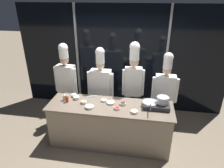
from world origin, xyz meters
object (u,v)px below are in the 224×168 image
object	(u,v)px
prep_bowl_rice	(134,112)
chef_pastry	(165,88)
prep_bowl_ginger	(76,98)
prep_bowl_bell_pepper	(117,108)
stock_pot	(163,100)
prep_bowl_garlic	(111,103)
prep_bowl_shrimp	(104,100)
squeeze_bottle_chili	(67,98)
prep_bowl_bean_sprouts	(74,95)
frying_pan	(150,101)
prep_bowl_soy_glaze	(123,103)
portable_stove	(156,105)
chef_head	(66,78)
prep_bowl_noodles	(90,107)
prep_bowl_mushrooms	(84,102)
serving_spoon_slotted	(93,96)
chef_sous	(101,83)
chef_line	(133,78)
squeeze_bottle_oil	(64,97)

from	to	relation	value
prep_bowl_rice	chef_pastry	xyz separation A→B (m)	(0.60, 0.87, 0.11)
prep_bowl_ginger	prep_bowl_bell_pepper	xyz separation A→B (m)	(0.89, -0.25, -0.01)
stock_pot	prep_bowl_garlic	distance (m)	1.01
prep_bowl_shrimp	prep_bowl_bell_pepper	xyz separation A→B (m)	(0.30, -0.26, 0.00)
stock_pot	squeeze_bottle_chili	world-z (taller)	stock_pot
prep_bowl_rice	prep_bowl_bean_sprouts	bearing A→B (deg)	161.92
squeeze_bottle_chili	prep_bowl_ginger	size ratio (longest dim) A/B	1.38
frying_pan	prep_bowl_ginger	world-z (taller)	frying_pan
stock_pot	prep_bowl_soy_glaze	size ratio (longest dim) A/B	2.00
portable_stove	chef_head	distance (m)	2.10
prep_bowl_ginger	prep_bowl_bell_pepper	size ratio (longest dim) A/B	1.02
prep_bowl_noodles	chef_head	distance (m)	1.13
prep_bowl_mushrooms	serving_spoon_slotted	bearing A→B (deg)	68.46
stock_pot	prep_bowl_soy_glaze	distance (m)	0.77
stock_pot	chef_sous	world-z (taller)	chef_sous
prep_bowl_garlic	chef_line	distance (m)	0.80
squeeze_bottle_oil	prep_bowl_rice	bearing A→B (deg)	-9.23
chef_sous	prep_bowl_bean_sprouts	bearing A→B (deg)	46.20
prep_bowl_soy_glaze	serving_spoon_slotted	distance (m)	0.70
prep_bowl_shrimp	chef_head	bearing A→B (deg)	153.06
portable_stove	prep_bowl_noodles	size ratio (longest dim) A/B	2.90
frying_pan	prep_bowl_bell_pepper	size ratio (longest dim) A/B	4.15
prep_bowl_garlic	prep_bowl_mushrooms	bearing A→B (deg)	-171.67
squeeze_bottle_chili	frying_pan	bearing A→B (deg)	2.90
prep_bowl_soy_glaze	serving_spoon_slotted	xyz separation A→B (m)	(-0.66, 0.23, -0.02)
frying_pan	chef_head	bearing A→B (deg)	163.48
squeeze_bottle_chili	prep_bowl_mushrooms	bearing A→B (deg)	-0.57
squeeze_bottle_oil	serving_spoon_slotted	distance (m)	0.60
stock_pot	prep_bowl_shrimp	bearing A→B (deg)	177.11
squeeze_bottle_chili	prep_bowl_mushrooms	size ratio (longest dim) A/B	1.50
squeeze_bottle_oil	chef_sous	xyz separation A→B (m)	(0.62, 0.65, 0.07)
prep_bowl_bean_sprouts	stock_pot	bearing A→B (deg)	-4.69
frying_pan	prep_bowl_rice	size ratio (longest dim) A/B	3.81
squeeze_bottle_oil	prep_bowl_shrimp	world-z (taller)	squeeze_bottle_oil
portable_stove	chef_line	world-z (taller)	chef_line
prep_bowl_soy_glaze	prep_bowl_garlic	size ratio (longest dim) A/B	0.78
prep_bowl_noodles	chef_head	world-z (taller)	chef_head
squeeze_bottle_chili	prep_bowl_ginger	world-z (taller)	squeeze_bottle_chili
stock_pot	squeeze_bottle_oil	distance (m)	1.95
stock_pot	chef_sous	distance (m)	1.47
prep_bowl_shrimp	squeeze_bottle_oil	bearing A→B (deg)	-172.93
prep_bowl_shrimp	serving_spoon_slotted	size ratio (longest dim) A/B	0.61
squeeze_bottle_chili	chef_line	xyz separation A→B (m)	(1.27, 0.71, 0.22)
stock_pot	chef_line	world-z (taller)	chef_line
prep_bowl_rice	prep_bowl_bean_sprouts	distance (m)	1.37
prep_bowl_mushrooms	squeeze_bottle_oil	bearing A→B (deg)	173.27
prep_bowl_ginger	prep_bowl_noodles	world-z (taller)	prep_bowl_ginger
squeeze_bottle_oil	prep_bowl_soy_glaze	bearing A→B (deg)	0.91
stock_pot	prep_bowl_garlic	xyz separation A→B (m)	(-1.00, -0.01, -0.15)
serving_spoon_slotted	prep_bowl_soy_glaze	bearing A→B (deg)	-19.61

